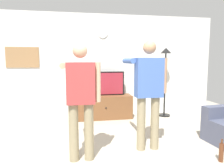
{
  "coord_description": "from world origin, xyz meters",
  "views": [
    {
      "loc": [
        -0.64,
        -2.53,
        1.48
      ],
      "look_at": [
        0.02,
        1.2,
        1.05
      ],
      "focal_mm": 32.76,
      "sensor_mm": 36.0,
      "label": 1
    }
  ],
  "objects": [
    {
      "name": "tv_stand",
      "position": [
        0.08,
        2.6,
        0.3
      ],
      "size": [
        1.38,
        0.51,
        0.59
      ],
      "color": "brown",
      "rests_on": "ground_plane"
    },
    {
      "name": "framed_picture",
      "position": [
        -1.93,
        2.9,
        1.57
      ],
      "size": [
        0.78,
        0.04,
        0.51
      ],
      "primitive_type": "cube",
      "color": "#997047"
    },
    {
      "name": "back_wall",
      "position": [
        0.0,
        2.95,
        1.35
      ],
      "size": [
        6.4,
        0.1,
        2.7
      ],
      "primitive_type": "cube",
      "color": "silver",
      "rests_on": "ground_plane"
    },
    {
      "name": "wall_clock",
      "position": [
        0.08,
        2.89,
        2.21
      ],
      "size": [
        0.26,
        0.03,
        0.26
      ],
      "primitive_type": "cylinder",
      "rotation": [
        1.57,
        0.0,
        0.0
      ],
      "color": "white"
    },
    {
      "name": "floor_lamp",
      "position": [
        1.7,
        2.54,
        1.3
      ],
      "size": [
        0.32,
        0.32,
        1.82
      ],
      "color": "black",
      "rests_on": "ground_plane"
    },
    {
      "name": "beverage_bottle",
      "position": [
        1.45,
        0.01,
        0.14
      ],
      "size": [
        0.07,
        0.07,
        0.35
      ],
      "color": "#592D19",
      "rests_on": "ground_plane"
    },
    {
      "name": "person_standing_nearer_lamp",
      "position": [
        -0.58,
        0.45,
        0.98
      ],
      "size": [
        0.59,
        0.78,
        1.73
      ],
      "color": "gray",
      "rests_on": "ground_plane"
    },
    {
      "name": "person_standing_nearer_couch",
      "position": [
        0.53,
        0.63,
        1.03
      ],
      "size": [
        0.62,
        0.78,
        1.8
      ],
      "color": "gray",
      "rests_on": "ground_plane"
    },
    {
      "name": "television",
      "position": [
        0.08,
        2.65,
        0.9
      ],
      "size": [
        1.03,
        0.07,
        0.61
      ],
      "color": "black",
      "rests_on": "tv_stand"
    }
  ]
}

